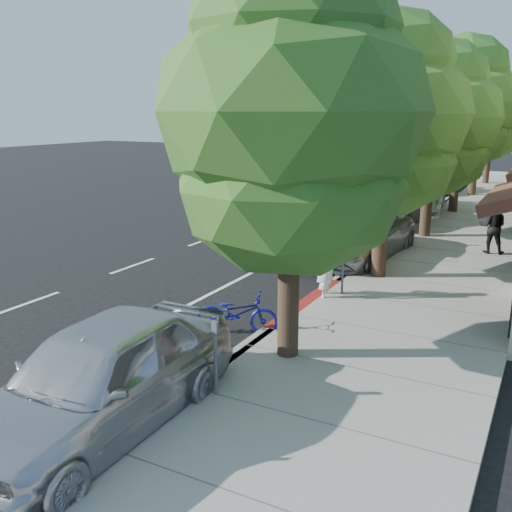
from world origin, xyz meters
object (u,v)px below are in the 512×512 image
Objects in this scene: street_tree_5 at (491,121)px; street_tree_3 at (462,105)px; cyclist at (327,263)px; street_tree_2 at (433,120)px; pedestrian at (493,227)px; near_car_a at (100,378)px; street_tree_1 at (387,118)px; white_pickup at (421,197)px; street_tree_0 at (291,118)px; dark_sedan at (399,206)px; bicycle at (237,313)px; silver_suv at (354,236)px; street_tree_4 at (479,111)px; dark_suv_far at (436,180)px.

street_tree_3 is at bearing -90.00° from street_tree_5.
cyclist is (-0.65, -26.32, -3.07)m from street_tree_5.
street_tree_2 is 4.45m from pedestrian.
street_tree_2 is 1.43× the size of near_car_a.
street_tree_1 reaches higher than white_pickup.
street_tree_0 reaches higher than dark_sedan.
white_pickup is (-1.40, 5.74, -3.60)m from street_tree_2.
street_tree_5 is 29.50m from bicycle.
dark_sedan is 5.62m from pedestrian.
street_tree_0 is 1.34× the size of silver_suv.
white_pickup is 21.24m from near_car_a.
near_car_a is (-1.40, -3.50, -3.65)m from street_tree_0.
near_car_a is (-1.40, -33.50, -3.19)m from street_tree_5.
street_tree_0 is 24.00m from street_tree_4.
street_tree_0 is 0.93× the size of street_tree_3.
street_tree_3 is at bearing 90.00° from street_tree_0.
street_tree_3 is 1.19× the size of street_tree_5.
street_tree_5 is (0.00, 6.00, -0.55)m from street_tree_4.
street_tree_5 is 3.79× the size of bicycle.
white_pickup is at bearing -102.60° from street_tree_4.
cyclist reaches higher than bicycle.
street_tree_3 is at bearing 90.00° from street_tree_1.
bicycle is 0.35× the size of white_pickup.
street_tree_2 is 3.68× the size of cyclist.
street_tree_1 is at bearing -90.00° from street_tree_5.
dark_sedan is 1.07× the size of dark_suv_far.
dark_suv_far is at bearing 94.76° from street_tree_0.
street_tree_4 is (-0.00, 12.00, 0.28)m from street_tree_2.
dark_sedan is (-1.56, 2.24, -3.51)m from street_tree_2.
cyclist is 14.08m from white_pickup.
pedestrian is at bearing -82.86° from street_tree_5.
near_car_a is at bearing -92.39° from street_tree_5.
street_tree_1 is 10.25m from near_car_a.
street_tree_2 is at bearing -79.58° from dark_suv_far.
silver_suv is 16.44m from dark_suv_far.
street_tree_0 is at bearing 169.77° from cyclist.
street_tree_0 reaches higher than street_tree_5.
street_tree_4 is 14.36m from pedestrian.
street_tree_2 reaches higher than dark_sedan.
street_tree_0 is at bearing -90.00° from street_tree_4.
silver_suv is at bearing 89.38° from near_car_a.
dark_suv_far is at bearing -76.76° from pedestrian.
street_tree_3 is (-0.00, 6.00, 0.54)m from street_tree_2.
street_tree_2 is 1.46× the size of dark_sedan.
bicycle is at bearing -86.93° from dark_sedan.
dark_suv_far is at bearing 99.29° from street_tree_2.
near_car_a is (-1.40, -21.50, -4.00)m from street_tree_3.
dark_sedan is (-0.16, 6.23, 0.04)m from silver_suv.
bicycle is at bearing -93.02° from street_tree_5.
silver_suv is (-1.40, 2.01, -3.68)m from street_tree_1.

